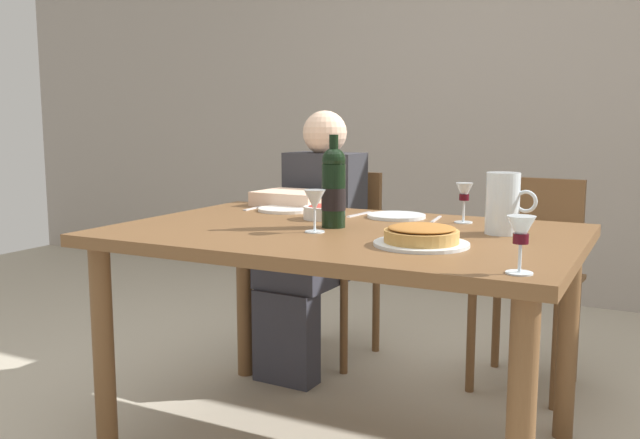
# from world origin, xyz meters

# --- Properties ---
(back_wall) EXTENTS (8.00, 0.10, 2.80)m
(back_wall) POSITION_xyz_m (0.00, 2.33, 1.40)
(back_wall) COLOR #A3998E
(back_wall) RESTS_ON ground
(dining_table) EXTENTS (1.50, 1.00, 0.76)m
(dining_table) POSITION_xyz_m (0.00, 0.00, 0.67)
(dining_table) COLOR brown
(dining_table) RESTS_ON ground
(wine_bottle) EXTENTS (0.08, 0.08, 0.31)m
(wine_bottle) POSITION_xyz_m (-0.05, 0.02, 0.89)
(wine_bottle) COLOR black
(wine_bottle) RESTS_ON dining_table
(water_pitcher) EXTENTS (0.16, 0.11, 0.19)m
(water_pitcher) POSITION_xyz_m (0.49, 0.14, 0.85)
(water_pitcher) COLOR silver
(water_pitcher) RESTS_ON dining_table
(baked_tart) EXTENTS (0.28, 0.28, 0.06)m
(baked_tart) POSITION_xyz_m (0.33, -0.17, 0.79)
(baked_tart) COLOR silver
(baked_tart) RESTS_ON dining_table
(salad_bowl) EXTENTS (0.14, 0.14, 0.06)m
(salad_bowl) POSITION_xyz_m (-0.17, 0.18, 0.79)
(salad_bowl) COLOR white
(salad_bowl) RESTS_ON dining_table
(wine_glass_left_diner) EXTENTS (0.06, 0.06, 0.14)m
(wine_glass_left_diner) POSITION_xyz_m (0.32, 0.32, 0.86)
(wine_glass_left_diner) COLOR silver
(wine_glass_left_diner) RESTS_ON dining_table
(wine_glass_right_diner) EXTENTS (0.07, 0.07, 0.14)m
(wine_glass_right_diner) POSITION_xyz_m (0.65, -0.41, 0.86)
(wine_glass_right_diner) COLOR silver
(wine_glass_right_diner) RESTS_ON dining_table
(wine_glass_centre) EXTENTS (0.07, 0.07, 0.14)m
(wine_glass_centre) POSITION_xyz_m (-0.05, -0.10, 0.86)
(wine_glass_centre) COLOR silver
(wine_glass_centre) RESTS_ON dining_table
(dinner_plate_left_setting) EXTENTS (0.21, 0.21, 0.01)m
(dinner_plate_left_setting) POSITION_xyz_m (0.06, 0.33, 0.77)
(dinner_plate_left_setting) COLOR silver
(dinner_plate_left_setting) RESTS_ON dining_table
(dinner_plate_right_setting) EXTENTS (0.23, 0.23, 0.01)m
(dinner_plate_right_setting) POSITION_xyz_m (-0.39, 0.32, 0.77)
(dinner_plate_right_setting) COLOR white
(dinner_plate_right_setting) RESTS_ON dining_table
(fork_left_setting) EXTENTS (0.04, 0.16, 0.00)m
(fork_left_setting) POSITION_xyz_m (-0.09, 0.33, 0.76)
(fork_left_setting) COLOR silver
(fork_left_setting) RESTS_ON dining_table
(knife_left_setting) EXTENTS (0.03, 0.18, 0.00)m
(knife_left_setting) POSITION_xyz_m (0.21, 0.33, 0.76)
(knife_left_setting) COLOR silver
(knife_left_setting) RESTS_ON dining_table
(knife_right_setting) EXTENTS (0.02, 0.18, 0.00)m
(knife_right_setting) POSITION_xyz_m (-0.24, 0.32, 0.76)
(knife_right_setting) COLOR silver
(knife_right_setting) RESTS_ON dining_table
(spoon_right_setting) EXTENTS (0.02, 0.16, 0.00)m
(spoon_right_setting) POSITION_xyz_m (-0.54, 0.32, 0.76)
(spoon_right_setting) COLOR silver
(spoon_right_setting) RESTS_ON dining_table
(chair_left) EXTENTS (0.42, 0.42, 0.87)m
(chair_left) POSITION_xyz_m (-0.45, 0.88, 0.50)
(chair_left) COLOR brown
(chair_left) RESTS_ON ground
(diner_left) EXTENTS (0.35, 0.51, 1.16)m
(diner_left) POSITION_xyz_m (-0.45, 0.65, 0.62)
(diner_left) COLOR #2D2D33
(diner_left) RESTS_ON ground
(chair_right) EXTENTS (0.43, 0.43, 0.87)m
(chair_right) POSITION_xyz_m (0.46, 0.91, 0.50)
(chair_right) COLOR brown
(chair_right) RESTS_ON ground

